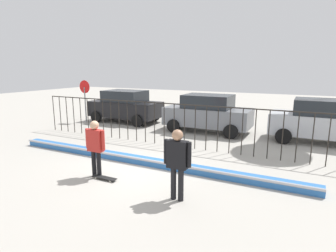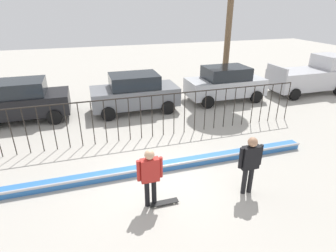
# 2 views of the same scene
# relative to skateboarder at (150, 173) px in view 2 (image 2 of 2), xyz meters

# --- Properties ---
(ground_plane) EXTENTS (60.00, 60.00, 0.00)m
(ground_plane) POSITION_rel_skateboarder_xyz_m (0.62, 1.07, -1.03)
(ground_plane) COLOR #ADA89E
(bowl_coping_ledge) EXTENTS (11.00, 0.41, 0.27)m
(bowl_coping_ledge) POSITION_rel_skateboarder_xyz_m (0.62, 1.60, -0.91)
(bowl_coping_ledge) COLOR #2D6BB7
(bowl_coping_ledge) RESTS_ON ground
(perimeter_fence) EXTENTS (14.04, 0.04, 1.80)m
(perimeter_fence) POSITION_rel_skateboarder_xyz_m (0.62, 4.11, 0.07)
(perimeter_fence) COLOR black
(perimeter_fence) RESTS_ON ground
(skateboarder) EXTENTS (0.70, 0.26, 1.72)m
(skateboarder) POSITION_rel_skateboarder_xyz_m (0.00, 0.00, 0.00)
(skateboarder) COLOR black
(skateboarder) RESTS_ON ground
(skateboard) EXTENTS (0.80, 0.20, 0.07)m
(skateboard) POSITION_rel_skateboarder_xyz_m (0.35, -0.09, -0.97)
(skateboard) COLOR black
(skateboard) RESTS_ON ground
(camera_operator) EXTENTS (0.73, 0.27, 1.80)m
(camera_operator) POSITION_rel_skateboarder_xyz_m (2.80, -0.29, 0.05)
(camera_operator) COLOR black
(camera_operator) RESTS_ON ground
(parked_car_black) EXTENTS (4.30, 2.12, 1.90)m
(parked_car_black) POSITION_rel_skateboarder_xyz_m (-4.32, 7.63, -0.06)
(parked_car_black) COLOR black
(parked_car_black) RESTS_ON ground
(parked_car_gray) EXTENTS (4.30, 2.12, 1.90)m
(parked_car_gray) POSITION_rel_skateboarder_xyz_m (0.99, 7.30, -0.06)
(parked_car_gray) COLOR slate
(parked_car_gray) RESTS_ON ground
(parked_car_silver) EXTENTS (4.30, 2.12, 1.90)m
(parked_car_silver) POSITION_rel_skateboarder_xyz_m (6.15, 7.48, -0.06)
(parked_car_silver) COLOR #B7BABF
(parked_car_silver) RESTS_ON ground
(pickup_truck) EXTENTS (4.70, 2.12, 2.24)m
(pickup_truck) POSITION_rel_skateboarder_xyz_m (11.81, 7.22, 0.00)
(pickup_truck) COLOR #B7B7BC
(pickup_truck) RESTS_ON ground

